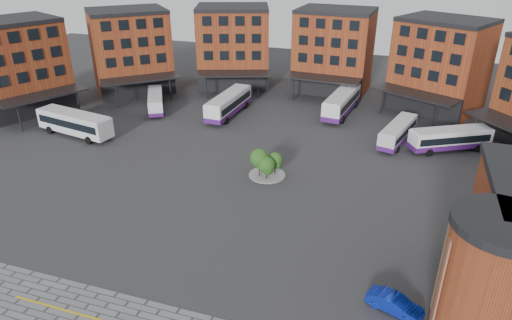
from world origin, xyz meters
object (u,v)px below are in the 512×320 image
(bus_d, at_px, (342,102))
(bus_f, at_px, (450,139))
(blue_car, at_px, (395,304))
(bus_e, at_px, (398,132))
(bus_b, at_px, (156,101))
(tree_island, at_px, (266,163))
(bus_c, at_px, (229,104))
(bus_a, at_px, (74,122))

(bus_d, bearing_deg, bus_f, -23.87)
(bus_d, bearing_deg, blue_car, -68.74)
(bus_e, bearing_deg, bus_b, -167.17)
(tree_island, height_order, bus_f, tree_island)
(bus_d, relative_size, bus_e, 1.22)
(bus_b, bearing_deg, bus_f, -31.93)
(bus_c, height_order, bus_e, bus_c)
(bus_c, bearing_deg, bus_d, 22.92)
(bus_b, xyz_separation_m, blue_car, (39.96, -34.57, -0.81))
(tree_island, distance_m, bus_f, 25.83)
(tree_island, bearing_deg, bus_b, 145.12)
(bus_a, xyz_separation_m, bus_c, (17.81, 14.86, -0.19))
(bus_f, bearing_deg, bus_b, -121.64)
(bus_c, bearing_deg, blue_car, -49.32)
(blue_car, bearing_deg, bus_f, 10.25)
(bus_a, bearing_deg, bus_c, -39.76)
(bus_d, distance_m, bus_e, 12.89)
(bus_b, relative_size, bus_f, 0.90)
(tree_island, distance_m, bus_d, 25.08)
(bus_c, distance_m, bus_f, 33.13)
(bus_d, xyz_separation_m, blue_car, (10.56, -42.23, -1.21))
(bus_b, bearing_deg, bus_d, -14.90)
(bus_a, bearing_deg, bus_f, -66.97)
(bus_b, distance_m, blue_car, 52.84)
(bus_b, bearing_deg, bus_a, -141.88)
(bus_a, bearing_deg, blue_car, -104.70)
(bus_d, height_order, blue_car, bus_d)
(tree_island, xyz_separation_m, bus_c, (-11.89, 18.46, -0.04))
(blue_car, bearing_deg, bus_e, 21.95)
(bus_c, relative_size, bus_f, 1.14)
(bus_b, bearing_deg, bus_c, -22.26)
(bus_a, bearing_deg, bus_b, -11.99)
(bus_b, distance_m, bus_c, 12.44)
(bus_c, height_order, blue_car, bus_c)
(bus_a, height_order, bus_e, bus_a)
(bus_e, relative_size, blue_car, 2.46)
(bus_d, xyz_separation_m, bus_f, (15.88, -9.57, -0.24))
(tree_island, xyz_separation_m, bus_f, (21.05, 14.97, -0.23))
(bus_b, distance_m, bus_d, 30.38)
(bus_d, relative_size, blue_car, 3.00)
(bus_b, bearing_deg, blue_car, -70.37)
(bus_b, height_order, bus_f, bus_f)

